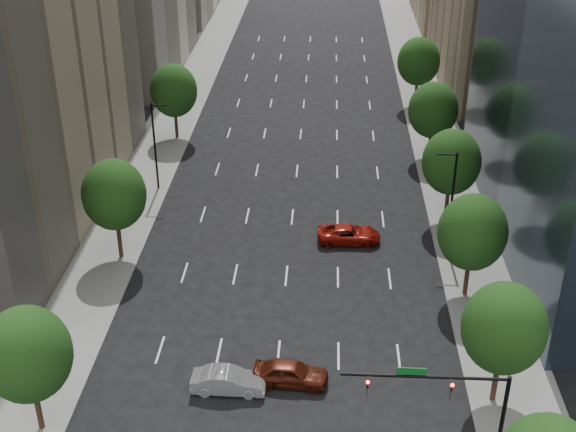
% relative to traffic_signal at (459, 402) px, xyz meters
% --- Properties ---
extents(sidewalk_left, '(6.00, 200.00, 0.15)m').
position_rel_traffic_signal_xyz_m(sidewalk_left, '(-26.03, 30.00, -5.10)').
color(sidewalk_left, slate).
rests_on(sidewalk_left, ground).
extents(sidewalk_right, '(6.00, 200.00, 0.15)m').
position_rel_traffic_signal_xyz_m(sidewalk_right, '(4.97, 30.00, -5.10)').
color(sidewalk_right, slate).
rests_on(sidewalk_right, ground).
extents(tree_right_1, '(5.20, 5.20, 8.75)m').
position_rel_traffic_signal_xyz_m(tree_right_1, '(3.47, 6.00, 0.58)').
color(tree_right_1, '#382316').
rests_on(tree_right_1, ground).
extents(tree_right_2, '(5.20, 5.20, 8.61)m').
position_rel_traffic_signal_xyz_m(tree_right_2, '(3.47, 18.00, 0.43)').
color(tree_right_2, '#382316').
rests_on(tree_right_2, ground).
extents(tree_right_3, '(5.20, 5.20, 8.89)m').
position_rel_traffic_signal_xyz_m(tree_right_3, '(3.47, 30.00, 0.72)').
color(tree_right_3, '#382316').
rests_on(tree_right_3, ground).
extents(tree_right_4, '(5.20, 5.20, 8.46)m').
position_rel_traffic_signal_xyz_m(tree_right_4, '(3.47, 44.00, 0.29)').
color(tree_right_4, '#382316').
rests_on(tree_right_4, ground).
extents(tree_right_5, '(5.20, 5.20, 8.75)m').
position_rel_traffic_signal_xyz_m(tree_right_5, '(3.47, 60.00, 0.58)').
color(tree_right_5, '#382316').
rests_on(tree_right_5, ground).
extents(tree_left_0, '(5.20, 5.20, 8.75)m').
position_rel_traffic_signal_xyz_m(tree_left_0, '(-24.53, 2.00, 0.58)').
color(tree_left_0, '#382316').
rests_on(tree_left_0, ground).
extents(tree_left_1, '(5.20, 5.20, 8.97)m').
position_rel_traffic_signal_xyz_m(tree_left_1, '(-24.53, 22.00, 0.79)').
color(tree_left_1, '#382316').
rests_on(tree_left_1, ground).
extents(tree_left_2, '(5.20, 5.20, 8.68)m').
position_rel_traffic_signal_xyz_m(tree_left_2, '(-24.53, 48.00, 0.50)').
color(tree_left_2, '#382316').
rests_on(tree_left_2, ground).
extents(streetlight_rn, '(1.70, 0.20, 9.00)m').
position_rel_traffic_signal_xyz_m(streetlight_rn, '(2.91, 25.00, -0.33)').
color(streetlight_rn, black).
rests_on(streetlight_rn, ground).
extents(streetlight_ln, '(1.70, 0.20, 9.00)m').
position_rel_traffic_signal_xyz_m(streetlight_ln, '(-23.96, 35.00, -0.33)').
color(streetlight_ln, black).
rests_on(streetlight_ln, ground).
extents(traffic_signal, '(9.12, 0.40, 7.38)m').
position_rel_traffic_signal_xyz_m(traffic_signal, '(0.00, 0.00, 0.00)').
color(traffic_signal, black).
rests_on(traffic_signal, ground).
extents(car_maroon, '(5.13, 2.43, 1.70)m').
position_rel_traffic_signal_xyz_m(car_maroon, '(-9.53, 7.01, -4.33)').
color(car_maroon, '#4A180C').
rests_on(car_maroon, ground).
extents(car_silver, '(4.86, 1.74, 1.60)m').
position_rel_traffic_signal_xyz_m(car_silver, '(-13.53, 6.06, -4.37)').
color(car_silver, '#A7A8AD').
rests_on(car_silver, ground).
extents(car_red_far, '(5.57, 2.75, 1.52)m').
position_rel_traffic_signal_xyz_m(car_red_far, '(-5.40, 25.72, -4.41)').
color(car_red_far, maroon).
rests_on(car_red_far, ground).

